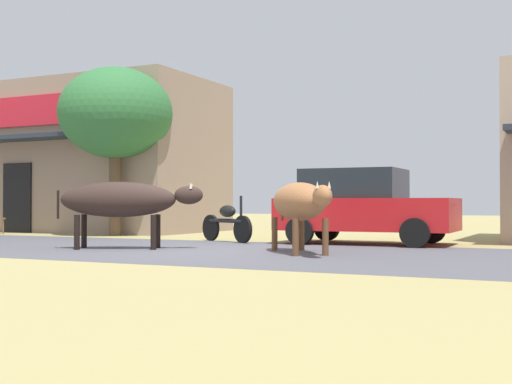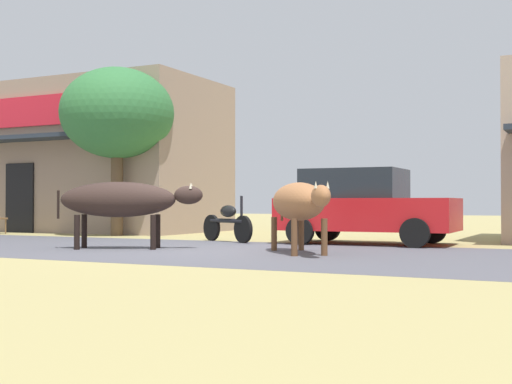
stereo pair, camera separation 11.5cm
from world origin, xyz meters
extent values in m
plane|color=tan|center=(0.00, 0.00, 0.00)|extent=(80.00, 80.00, 0.00)
cube|color=#515159|center=(0.00, 0.00, 0.00)|extent=(72.00, 5.90, 0.00)
cube|color=gray|center=(-8.13, 6.55, 2.34)|extent=(8.96, 4.39, 4.68)
cube|color=red|center=(-8.13, 4.29, 3.65)|extent=(7.17, 0.10, 0.90)
cube|color=#262D38|center=(-8.13, 3.90, 2.81)|extent=(8.60, 0.90, 0.12)
cube|color=black|center=(-8.70, 4.32, 1.05)|extent=(1.10, 0.06, 2.10)
cylinder|color=brown|center=(-4.82, 4.03, 1.18)|extent=(0.34, 0.34, 2.36)
ellipsoid|color=#2F6B37|center=(-4.82, 4.03, 3.37)|extent=(3.12, 3.12, 2.50)
cube|color=red|center=(2.49, 3.35, 0.65)|extent=(3.82, 1.85, 0.70)
cube|color=#1E2328|center=(2.20, 3.35, 1.32)|extent=(2.11, 1.67, 0.64)
cylinder|color=black|center=(3.70, 4.26, 0.30)|extent=(0.60, 0.19, 0.60)
cylinder|color=black|center=(3.73, 2.48, 0.30)|extent=(0.60, 0.19, 0.60)
cylinder|color=black|center=(1.24, 4.22, 0.30)|extent=(0.60, 0.19, 0.60)
cylinder|color=black|center=(1.27, 2.44, 0.30)|extent=(0.60, 0.19, 0.60)
cylinder|color=black|center=(-0.10, 2.44, 0.31)|extent=(0.59, 0.35, 0.62)
cylinder|color=black|center=(-1.25, 3.02, 0.31)|extent=(0.59, 0.35, 0.62)
cylinder|color=black|center=(-0.67, 2.73, 0.49)|extent=(1.19, 0.67, 0.10)
ellipsoid|color=black|center=(-0.63, 2.71, 0.71)|extent=(0.61, 0.47, 0.28)
cylinder|color=black|center=(-0.16, 2.47, 0.76)|extent=(0.06, 0.06, 0.60)
ellipsoid|color=#31231E|center=(-1.42, -0.34, 0.97)|extent=(2.37, 1.62, 0.69)
ellipsoid|color=#31231E|center=(-0.17, 0.24, 1.05)|extent=(0.63, 0.49, 0.36)
cone|color=beige|center=(-0.16, 0.35, 1.23)|extent=(0.06, 0.06, 0.12)
cone|color=beige|center=(-0.08, 0.17, 1.23)|extent=(0.06, 0.06, 0.12)
cylinder|color=black|center=(-0.86, 0.20, 0.34)|extent=(0.11, 0.11, 0.67)
cylinder|color=black|center=(-0.64, -0.26, 0.34)|extent=(0.11, 0.11, 0.67)
cylinder|color=black|center=(-2.20, -0.41, 0.34)|extent=(0.11, 0.11, 0.67)
cylinder|color=black|center=(-1.98, -0.88, 0.34)|extent=(0.11, 0.11, 0.67)
cylinder|color=black|center=(-2.49, -0.84, 0.87)|extent=(0.05, 0.05, 0.55)
ellipsoid|color=#9F653E|center=(2.18, 0.17, 0.92)|extent=(1.93, 2.13, 0.68)
ellipsoid|color=#9F653E|center=(3.01, -0.86, 1.01)|extent=(0.57, 0.61, 0.36)
cone|color=beige|center=(3.12, -0.83, 1.19)|extent=(0.06, 0.06, 0.12)
cone|color=beige|center=(2.96, -0.96, 1.19)|extent=(0.06, 0.06, 0.12)
cylinder|color=brown|center=(2.82, -0.21, 0.32)|extent=(0.11, 0.11, 0.63)
cylinder|color=brown|center=(2.41, -0.54, 0.32)|extent=(0.11, 0.11, 0.63)
cylinder|color=brown|center=(1.95, 0.87, 0.32)|extent=(0.11, 0.11, 0.63)
cylinder|color=brown|center=(1.54, 0.54, 0.32)|extent=(0.11, 0.11, 0.63)
cylinder|color=brown|center=(1.48, 1.03, 0.82)|extent=(0.05, 0.05, 0.55)
cylinder|color=brown|center=(-8.35, 3.43, 0.21)|extent=(0.04, 0.04, 0.43)
camera|label=1|loc=(6.88, -11.30, 0.90)|focal=48.46mm
camera|label=2|loc=(6.98, -11.25, 0.90)|focal=48.46mm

